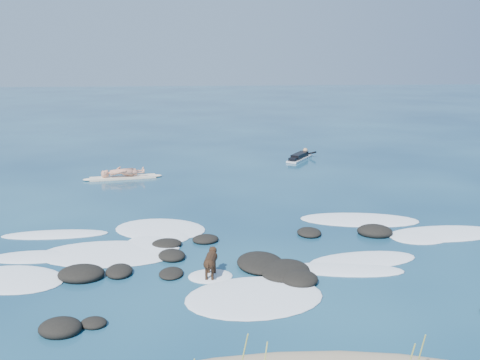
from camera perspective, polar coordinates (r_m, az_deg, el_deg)
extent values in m
plane|color=#0A2642|center=(15.63, 0.22, -6.59)|extent=(160.00, 160.00, 0.00)
cylinder|color=#98A750|center=(9.68, 18.68, -17.13)|extent=(0.07, 0.21, 0.78)
ellipsoid|color=black|center=(16.34, 7.39, -5.58)|extent=(0.75, 0.87, 0.24)
ellipsoid|color=black|center=(11.41, -18.64, -14.72)|extent=(0.97, 0.88, 0.34)
ellipsoid|color=black|center=(15.43, -7.81, -6.75)|extent=(0.86, 0.73, 0.23)
ellipsoid|color=black|center=(13.47, -7.35, -9.85)|extent=(0.71, 0.84, 0.18)
ellipsoid|color=black|center=(13.77, -16.58, -9.57)|extent=(1.24, 1.08, 0.37)
ellipsoid|color=black|center=(14.52, -7.28, -8.00)|extent=(0.97, 1.03, 0.27)
ellipsoid|color=black|center=(13.48, 4.86, -9.61)|extent=(1.69, 1.80, 0.32)
ellipsoid|color=black|center=(15.67, -3.71, -6.33)|extent=(0.93, 0.87, 0.24)
ellipsoid|color=black|center=(11.48, -15.34, -14.50)|extent=(0.64, 0.59, 0.19)
ellipsoid|color=black|center=(16.71, 14.18, -5.33)|extent=(1.27, 1.16, 0.39)
ellipsoid|color=black|center=(13.05, 6.36, -10.43)|extent=(1.12, 1.13, 0.33)
ellipsoid|color=black|center=(13.77, -12.76, -9.48)|extent=(0.71, 0.90, 0.25)
ellipsoid|color=black|center=(13.92, 2.17, -8.82)|extent=(1.30, 1.57, 0.31)
ellipsoid|color=white|center=(15.48, -9.33, -6.94)|extent=(2.06, 2.38, 0.12)
ellipsoid|color=white|center=(17.12, -19.11, -5.53)|extent=(3.17, 0.87, 0.12)
ellipsoid|color=white|center=(14.63, 13.00, -8.32)|extent=(3.09, 1.53, 0.12)
ellipsoid|color=white|center=(16.31, -7.21, -5.81)|extent=(1.41, 1.72, 0.12)
ellipsoid|color=white|center=(14.22, -23.10, -9.72)|extent=(3.02, 2.43, 0.12)
ellipsoid|color=white|center=(18.02, 12.62, -4.17)|extent=(4.10, 2.24, 0.12)
ellipsoid|color=white|center=(16.87, -8.49, -5.20)|extent=(3.39, 2.91, 0.12)
ellipsoid|color=white|center=(12.24, 1.55, -12.37)|extent=(3.36, 2.53, 0.12)
ellipsoid|color=white|center=(13.93, 11.15, -9.36)|extent=(3.09, 1.45, 0.12)
ellipsoid|color=white|center=(16.88, 18.70, -5.76)|extent=(2.04, 1.63, 0.12)
ellipsoid|color=white|center=(17.41, 20.96, -5.37)|extent=(3.71, 1.69, 0.12)
ellipsoid|color=white|center=(15.48, -21.06, -7.68)|extent=(2.42, 1.02, 0.12)
ellipsoid|color=white|center=(15.13, -13.79, -7.63)|extent=(3.94, 2.32, 0.12)
ellipsoid|color=white|center=(13.30, -3.17, -10.23)|extent=(1.10, 0.90, 0.12)
cube|color=#F5E3C4|center=(23.95, -12.37, 0.26)|extent=(2.89, 1.04, 0.09)
ellipsoid|color=#F5E3C4|center=(24.05, -9.00, 0.46)|extent=(0.61, 0.41, 0.10)
ellipsoid|color=#F5E3C4|center=(23.93, -15.75, 0.05)|extent=(0.61, 0.41, 0.10)
imported|color=tan|center=(23.76, -12.48, 2.53)|extent=(0.54, 0.73, 1.84)
cube|color=silver|center=(27.85, 6.37, 2.29)|extent=(1.76, 2.32, 0.09)
ellipsoid|color=silver|center=(28.96, 7.20, 2.69)|extent=(0.53, 0.60, 0.09)
cube|color=black|center=(27.82, 6.37, 2.62)|extent=(1.16, 1.48, 0.24)
sphere|color=tan|center=(28.59, 6.98, 3.16)|extent=(0.35, 0.35, 0.25)
cylinder|color=black|center=(28.86, 6.51, 2.98)|extent=(0.61, 0.20, 0.27)
cylinder|color=black|center=(28.66, 7.66, 2.87)|extent=(0.42, 0.55, 0.27)
cube|color=black|center=(27.07, 5.76, 2.25)|extent=(0.64, 0.71, 0.15)
cylinder|color=black|center=(13.03, -3.17, -8.55)|extent=(0.37, 0.59, 0.27)
sphere|color=black|center=(13.26, -3.01, -8.16)|extent=(0.33, 0.33, 0.28)
sphere|color=black|center=(12.80, -3.34, -8.96)|extent=(0.30, 0.30, 0.25)
sphere|color=black|center=(13.37, -2.92, -7.53)|extent=(0.24, 0.24, 0.20)
cone|color=black|center=(13.49, -2.84, -7.41)|extent=(0.13, 0.14, 0.10)
cone|color=black|center=(13.34, -3.15, -7.21)|extent=(0.10, 0.08, 0.10)
cone|color=black|center=(13.33, -2.70, -7.23)|extent=(0.10, 0.08, 0.10)
cylinder|color=black|center=(13.33, -3.34, -9.39)|extent=(0.08, 0.08, 0.36)
cylinder|color=black|center=(13.31, -2.73, -9.41)|extent=(0.08, 0.08, 0.36)
cylinder|color=black|center=(12.98, -3.60, -10.03)|extent=(0.08, 0.08, 0.36)
cylinder|color=black|center=(12.96, -2.97, -10.06)|extent=(0.08, 0.08, 0.36)
cylinder|color=black|center=(12.67, -3.43, -8.97)|extent=(0.10, 0.27, 0.16)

